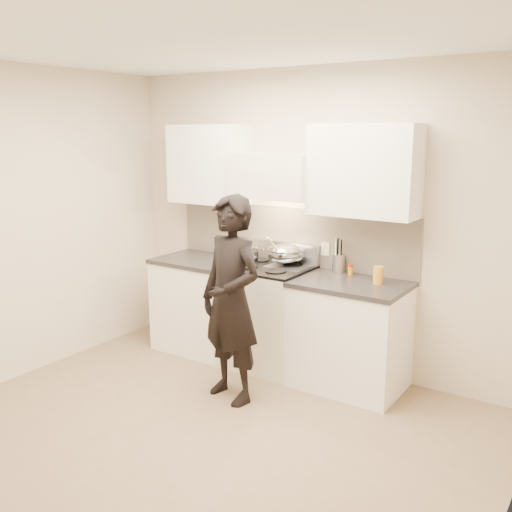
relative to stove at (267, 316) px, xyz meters
The scene contains 11 objects.
ground_plane 1.53m from the stove, 78.12° to the right, with size 4.00×4.00×0.00m, color #826B52.
room_shell 1.56m from the stove, 77.04° to the right, with size 4.04×3.54×2.70m.
stove is the anchor object (origin of this frame).
counter_right 0.83m from the stove, ahead, with size 0.92×0.67×0.92m.
counter_left 0.78m from the stove, behind, with size 0.82×0.67×0.92m.
wok 0.60m from the stove, 46.77° to the left, with size 0.35×0.44×0.28m.
stock_pot 0.61m from the stove, 142.72° to the right, with size 0.37×0.31×0.18m.
utensil_crock 0.83m from the stove, 22.00° to the left, with size 0.11×0.11×0.30m.
spice_jar 0.90m from the stove, 16.37° to the left, with size 0.04×0.04×0.10m.
oil_glass 1.16m from the stove, ahead, with size 0.08×0.08×0.14m.
person 0.83m from the stove, 79.74° to the right, with size 0.61×0.40×1.67m, color black.
Camera 1 is at (2.40, -2.80, 2.14)m, focal length 40.00 mm.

